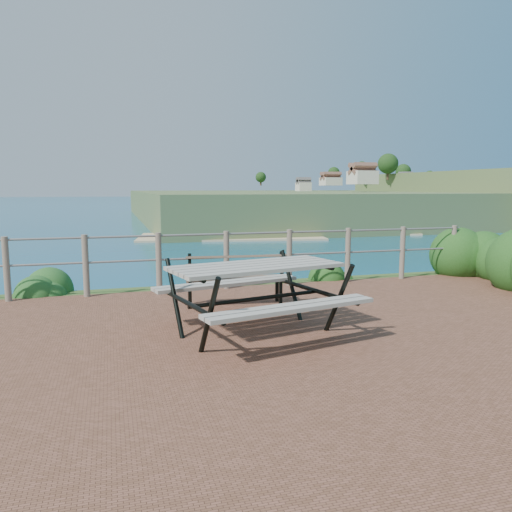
{
  "coord_description": "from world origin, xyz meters",
  "views": [
    {
      "loc": [
        -1.89,
        -4.94,
        1.76
      ],
      "look_at": [
        0.16,
        2.08,
        0.75
      ],
      "focal_mm": 35.0,
      "sensor_mm": 36.0,
      "label": 1
    }
  ],
  "objects": [
    {
      "name": "ocean",
      "position": [
        0.0,
        200.0,
        0.0
      ],
      "size": [
        1200.0,
        1200.0,
        0.0
      ],
      "primitive_type": "plane",
      "color": "#166884",
      "rests_on": "ground"
    },
    {
      "name": "shrub_right_edge",
      "position": [
        5.0,
        3.18,
        0.0
      ],
      "size": [
        1.2,
        1.2,
        1.7
      ],
      "primitive_type": "ellipsoid",
      "color": "#1D4314",
      "rests_on": "ground"
    },
    {
      "name": "picnic_table",
      "position": [
        -0.27,
        0.6,
        0.54
      ],
      "size": [
        2.12,
        1.7,
        0.84
      ],
      "rotation": [
        0.0,
        0.0,
        0.22
      ],
      "color": "#A09C90",
      "rests_on": "ground"
    },
    {
      "name": "distant_bay",
      "position": [
        173.07,
        202.61,
        -1.52
      ],
      "size": [
        290.0,
        232.36,
        24.0
      ],
      "color": "#415D2E",
      "rests_on": "ground"
    },
    {
      "name": "shrub_lip_west",
      "position": [
        -2.98,
        4.04,
        0.0
      ],
      "size": [
        0.81,
        0.81,
        0.57
      ],
      "primitive_type": "ellipsoid",
      "color": "#225921",
      "rests_on": "ground"
    },
    {
      "name": "safety_railing",
      "position": [
        0.0,
        3.35,
        0.57
      ],
      "size": [
        9.4,
        0.1,
        1.0
      ],
      "color": "#6B5B4C",
      "rests_on": "ground"
    },
    {
      "name": "shrub_lip_east",
      "position": [
        2.3,
        3.99,
        0.0
      ],
      "size": [
        0.75,
        0.75,
        0.48
      ],
      "primitive_type": "ellipsoid",
      "color": "#1D4314",
      "rests_on": "ground"
    },
    {
      "name": "park_bench",
      "position": [
        -0.15,
        2.14,
        0.54
      ],
      "size": [
        1.48,
        0.53,
        0.81
      ],
      "rotation": [
        0.0,
        0.0,
        -0.12
      ],
      "color": "brown",
      "rests_on": "ground"
    },
    {
      "name": "ground",
      "position": [
        0.0,
        0.0,
        0.0
      ],
      "size": [
        10.0,
        7.0,
        0.12
      ],
      "primitive_type": "cube",
      "color": "brown",
      "rests_on": "ground"
    }
  ]
}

